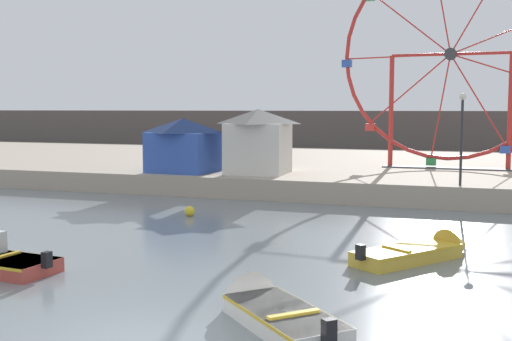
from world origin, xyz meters
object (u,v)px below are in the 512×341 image
object	(u,v)px
promenade_lamp_far	(462,126)
ferris_wheel_red_frame	(450,58)
carnival_booth_white_ticket	(258,140)
carnival_booth_blue_tent	(183,144)
motorboat_mustard_yellow	(426,251)
motorboat_white_red_stripe	(266,308)
mooring_buoy_orange	(190,211)

from	to	relation	value
promenade_lamp_far	ferris_wheel_red_frame	bearing A→B (deg)	96.78
carnival_booth_white_ticket	carnival_booth_blue_tent	distance (m)	4.27
motorboat_mustard_yellow	carnival_booth_white_ticket	size ratio (longest dim) A/B	1.22
motorboat_white_red_stripe	mooring_buoy_orange	size ratio (longest dim) A/B	8.91
carnival_booth_blue_tent	promenade_lamp_far	distance (m)	14.96
motorboat_mustard_yellow	promenade_lamp_far	world-z (taller)	promenade_lamp_far
motorboat_white_red_stripe	ferris_wheel_red_frame	xyz separation A→B (m)	(2.48, 26.35, 7.35)
carnival_booth_blue_tent	mooring_buoy_orange	world-z (taller)	carnival_booth_blue_tent
motorboat_mustard_yellow	mooring_buoy_orange	world-z (taller)	motorboat_mustard_yellow
motorboat_white_red_stripe	promenade_lamp_far	xyz separation A→B (m)	(3.49, 17.83, 3.60)
ferris_wheel_red_frame	mooring_buoy_orange	bearing A→B (deg)	-123.99
carnival_booth_blue_tent	promenade_lamp_far	bearing A→B (deg)	-0.75
carnival_booth_blue_tent	promenade_lamp_far	xyz separation A→B (m)	(14.85, -1.35, 1.18)
motorboat_mustard_yellow	motorboat_white_red_stripe	bearing A→B (deg)	-166.27
carnival_booth_white_ticket	motorboat_white_red_stripe	bearing A→B (deg)	-73.97
ferris_wheel_red_frame	promenade_lamp_far	size ratio (longest dim) A/B	3.04
carnival_booth_white_ticket	carnival_booth_blue_tent	world-z (taller)	carnival_booth_white_ticket
motorboat_white_red_stripe	motorboat_mustard_yellow	bearing A→B (deg)	-67.85
motorboat_mustard_yellow	promenade_lamp_far	bearing A→B (deg)	32.46
motorboat_mustard_yellow	mooring_buoy_orange	size ratio (longest dim) A/B	10.19
motorboat_white_red_stripe	mooring_buoy_orange	xyz separation A→B (m)	(-7.41, 11.69, -0.00)
ferris_wheel_red_frame	carnival_booth_white_ticket	size ratio (longest dim) A/B	3.52
motorboat_white_red_stripe	ferris_wheel_red_frame	size ratio (longest dim) A/B	0.30
motorboat_mustard_yellow	motorboat_white_red_stripe	xyz separation A→B (m)	(-2.86, -7.05, -0.01)
carnival_booth_white_ticket	carnival_booth_blue_tent	bearing A→B (deg)	-173.60
mooring_buoy_orange	ferris_wheel_red_frame	bearing A→B (deg)	56.01
mooring_buoy_orange	motorboat_mustard_yellow	bearing A→B (deg)	-24.30
promenade_lamp_far	mooring_buoy_orange	size ratio (longest dim) A/B	9.66
motorboat_white_red_stripe	carnival_booth_white_ticket	distance (m)	21.35
carnival_booth_white_ticket	carnival_booth_blue_tent	xyz separation A→B (m)	(-4.19, -0.75, -0.26)
carnival_booth_blue_tent	mooring_buoy_orange	size ratio (longest dim) A/B	9.18
ferris_wheel_red_frame	motorboat_white_red_stripe	bearing A→B (deg)	-95.37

